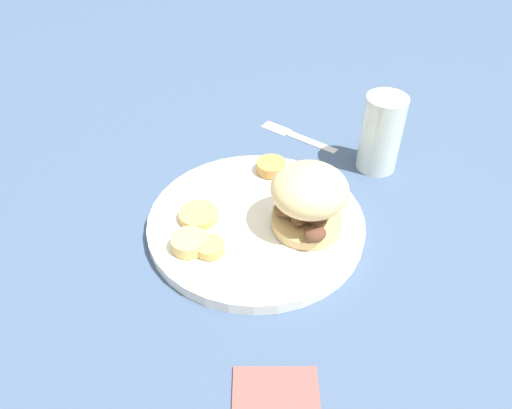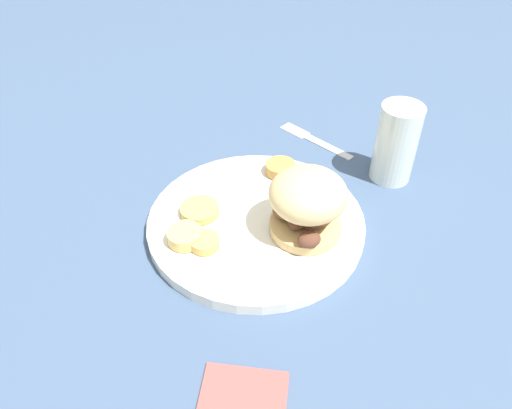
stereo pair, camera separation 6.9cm
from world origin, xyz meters
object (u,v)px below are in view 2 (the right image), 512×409
dinner_plate (256,222)px  drinking_glass (396,143)px  sandwich (307,203)px  fork (315,140)px

dinner_plate → drinking_glass: 0.25m
sandwich → fork: sandwich is taller
dinner_plate → fork: size_ratio=2.10×
fork → sandwich: bearing=-168.7°
fork → drinking_glass: bearing=-112.7°
dinner_plate → sandwich: bearing=-91.7°
dinner_plate → sandwich: sandwich is taller
fork → drinking_glass: drinking_glass is taller
sandwich → fork: (0.25, 0.05, -0.07)m
dinner_plate → sandwich: (-0.00, -0.07, 0.06)m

